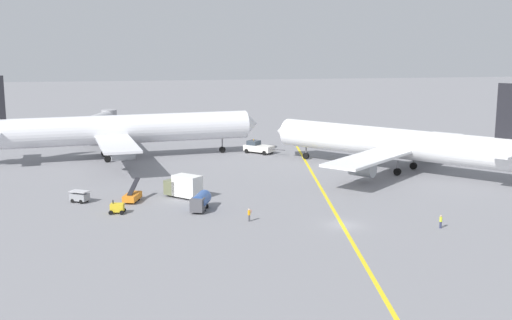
{
  "coord_description": "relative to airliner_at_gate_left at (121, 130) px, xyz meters",
  "views": [
    {
      "loc": [
        -24.75,
        -76.48,
        23.6
      ],
      "look_at": [
        -6.99,
        25.65,
        4.0
      ],
      "focal_mm": 44.99,
      "sensor_mm": 36.0,
      "label": 1
    }
  ],
  "objects": [
    {
      "name": "airliner_being_pushed",
      "position": [
        48.91,
        -20.73,
        -0.81
      ],
      "size": [
        39.28,
        41.29,
        16.65
      ],
      "color": "white",
      "rests_on": "ground"
    },
    {
      "name": "ground_crew_ramp_agent_by_cones",
      "position": [
        17.94,
        -49.09,
        -4.9
      ],
      "size": [
        0.5,
        0.36,
        1.73
      ],
      "color": "#4C4C51",
      "rests_on": "ground"
    },
    {
      "name": "gse_gpu_cart_small",
      "position": [
        0.7,
        -42.17,
        -5.01
      ],
      "size": [
        2.34,
        1.93,
        1.9
      ],
      "color": "gold",
      "rests_on": "ground"
    },
    {
      "name": "gse_belt_loader_portside",
      "position": [
        2.65,
        -35.81,
        -4.98
      ],
      "size": [
        2.9,
        5.07,
        3.02
      ],
      "color": "orange",
      "rests_on": "ground"
    },
    {
      "name": "gse_fuel_bowser_stubby",
      "position": [
        12.09,
        -42.54,
        -4.47
      ],
      "size": [
        3.42,
        5.25,
        2.4
      ],
      "color": "#2D5199",
      "rests_on": "ground"
    },
    {
      "name": "taxiway_stripe",
      "position": [
        30.92,
        -42.9,
        -5.8
      ],
      "size": [
        17.22,
        118.9,
        0.01
      ],
      "primitive_type": "cube",
      "rotation": [
        0.0,
        0.0,
        -0.14
      ],
      "color": "yellow",
      "rests_on": "ground"
    },
    {
      "name": "pushback_tug",
      "position": [
        28.11,
        1.28,
        -4.58
      ],
      "size": [
        7.93,
        7.47,
        2.88
      ],
      "color": "white",
      "rests_on": "ground"
    },
    {
      "name": "jet_bridge",
      "position": [
        -6.24,
        26.5,
        -1.33
      ],
      "size": [
        9.13,
        21.26,
        6.26
      ],
      "color": "#B7B7BC",
      "rests_on": "ground"
    },
    {
      "name": "ground_crew_wing_walker_right",
      "position": [
        41.39,
        -56.28,
        -4.92
      ],
      "size": [
        0.43,
        0.41,
        1.7
      ],
      "color": "#2D3351",
      "rests_on": "ground"
    },
    {
      "name": "gse_catering_truck_tall",
      "position": [
        10.29,
        -34.69,
        -4.05
      ],
      "size": [
        5.86,
        5.79,
        3.5
      ],
      "color": "#666B4C",
      "rests_on": "ground"
    },
    {
      "name": "gse_baggage_cart_near_cluster",
      "position": [
        -4.98,
        -34.91,
        -4.94
      ],
      "size": [
        3.15,
        2.78,
        1.71
      ],
      "color": "gray",
      "rests_on": "ground"
    },
    {
      "name": "ground_plane",
      "position": [
        29.66,
        -52.9,
        -5.8
      ],
      "size": [
        600.0,
        600.0,
        0.0
      ],
      "primitive_type": "plane",
      "color": "gray"
    },
    {
      "name": "airliner_at_gate_left",
      "position": [
        0.0,
        0.0,
        0.0
      ],
      "size": [
        56.75,
        45.91,
        16.93
      ],
      "color": "silver",
      "rests_on": "ground"
    }
  ]
}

